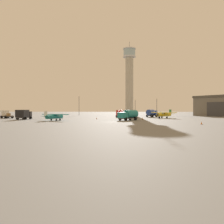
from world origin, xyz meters
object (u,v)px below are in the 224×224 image
Objects in this scene: control_tower at (129,77)px; truck_flatbed_white at (6,114)px; airplane_yellow at (164,114)px; traffic_cone_near_right at (143,118)px; truck_box_red at (121,113)px; traffic_cone_near_left at (97,118)px; truck_box_black at (24,114)px; truck_fuel_tanker_blue at (151,113)px; light_post_west at (135,106)px; truck_fuel_tanker_teal at (129,115)px; light_post_east at (79,104)px; traffic_cone_mid_apron at (201,123)px; light_post_north at (157,105)px; airplane_teal at (54,116)px.

control_tower is 7.35× the size of truck_flatbed_white.
airplane_yellow is 13.14m from traffic_cone_near_right.
traffic_cone_near_left is at bearing -13.46° from truck_box_red.
airplane_yellow is at bearing -136.24° from truck_flatbed_white.
truck_box_black is 48.33m from truck_fuel_tanker_blue.
traffic_cone_near_right is (14.57, -1.79, 0.04)m from traffic_cone_near_left.
airplane_yellow is 1.13× the size of light_post_west.
truck_fuel_tanker_teal is 10.44× the size of traffic_cone_near_left.
traffic_cone_near_right is at bearing -54.46° from light_post_east.
traffic_cone_mid_apron is at bearing -78.96° from light_post_west.
truck_box_red is 20.57m from traffic_cone_near_right.
traffic_cone_mid_apron is at bearing 33.72° from truck_box_red.
truck_fuel_tanker_blue reaches higher than truck_flatbed_white.
truck_fuel_tanker_teal is at bearing -91.03° from control_tower.
light_post_north reaches higher than truck_box_black.
light_post_west is 10.28m from light_post_north.
light_post_west reaches higher than truck_fuel_tanker_teal.
traffic_cone_mid_apron is (13.94, -81.87, -21.73)m from control_tower.
airplane_yellow is at bearing -33.15° from airplane_teal.
control_tower is 32.11m from light_post_north.
airplane_teal is 0.98× the size of airplane_yellow.
airplane_teal is at bearing -107.37° from control_tower.
airplane_yellow is 14.17× the size of traffic_cone_mid_apron.
truck_box_red is at bearing -122.38° from truck_flatbed_white.
truck_fuel_tanker_blue is 28.10m from traffic_cone_near_left.
truck_fuel_tanker_blue is at bearing -28.62° from light_post_east.
truck_fuel_tanker_teal is at bearing -98.19° from truck_box_black.
truck_fuel_tanker_blue is at bearing -63.45° from truck_box_black.
traffic_cone_near_left is at bearing -110.90° from light_post_west.
control_tower is at bearing 117.86° from light_post_north.
light_post_north is (13.91, 42.33, 3.37)m from truck_fuel_tanker_teal.
truck_fuel_tanker_teal is 51.59m from light_post_east.
truck_box_black reaches higher than traffic_cone_near_left.
light_post_east is 16.11× the size of traffic_cone_mid_apron.
airplane_yellow is at bearing 94.54° from traffic_cone_mid_apron.
truck_box_red reaches higher than airplane_teal.
light_post_west reaches higher than traffic_cone_near_left.
traffic_cone_near_right is at bearing -7.00° from traffic_cone_near_left.
traffic_cone_mid_apron is (11.45, -58.72, -4.43)m from light_post_west.
traffic_cone_near_left is 0.89× the size of traffic_cone_near_right.
traffic_cone_near_left is at bearing -100.84° from control_tower.
airplane_yellow is at bearing -135.62° from truck_fuel_tanker_blue.
truck_fuel_tanker_blue reaches higher than traffic_cone_mid_apron.
truck_box_red is 10.13× the size of traffic_cone_near_left.
control_tower is 56.40m from airplane_yellow.
truck_box_black is 36.96m from traffic_cone_near_right.
light_post_north is 43.14m from traffic_cone_near_left.
airplane_teal reaches higher than traffic_cone_near_left.
truck_fuel_tanker_blue is at bearing 97.46° from traffic_cone_mid_apron.
truck_box_black reaches higher than truck_flatbed_white.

